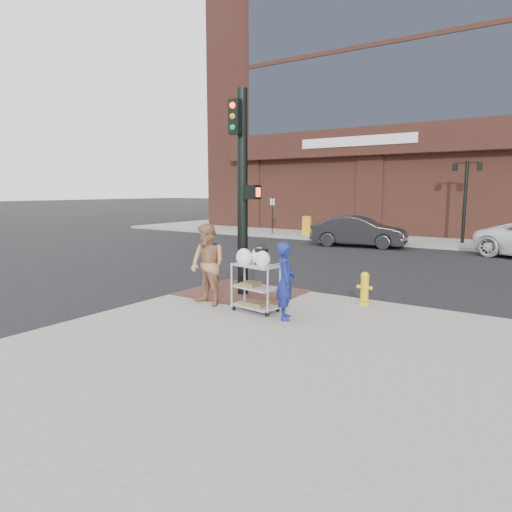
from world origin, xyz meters
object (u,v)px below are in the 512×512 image
Objects in this scene: traffic_signal_pole at (243,187)px; fire_hydrant at (365,288)px; utility_cart at (256,283)px; sedan_dark at (359,231)px; lamp_post at (465,193)px; pedestrian_tan at (208,265)px; woman_blue at (285,281)px.

fire_hydrant is (2.92, 0.70, -2.29)m from traffic_signal_pole.
fire_hydrant is (1.74, 1.88, -0.24)m from utility_cart.
fire_hydrant is at bearing -167.23° from sedan_dark.
traffic_signal_pole reaches higher than lamp_post.
sedan_dark is at bearing 107.24° from pedestrian_tan.
woman_blue is 2.05m from pedestrian_tan.
sedan_dark is (-4.18, -3.14, -1.87)m from lamp_post.
lamp_post is 0.80× the size of traffic_signal_pole.
traffic_signal_pole reaches higher than utility_cart.
lamp_post is 2.15× the size of pedestrian_tan.
sedan_dark is at bearing 102.26° from utility_cart.
lamp_post is at bearing 85.49° from utility_cart.
woman_blue is (-0.46, -16.56, -1.68)m from lamp_post.
fire_hydrant is (4.62, -11.39, -0.21)m from sedan_dark.
traffic_signal_pole is at bearing 98.59° from pedestrian_tan.
traffic_signal_pole is 3.17× the size of woman_blue.
fire_hydrant is at bearing -54.54° from woman_blue.
lamp_post is at bearing 91.53° from pedestrian_tan.
traffic_signal_pole is at bearing 135.11° from utility_cart.
pedestrian_tan is at bearing 177.77° from sedan_dark.
woman_blue is at bearing -91.61° from lamp_post.
utility_cart is at bearing -132.74° from fire_hydrant.
pedestrian_tan reaches higher than utility_cart.
pedestrian_tan is (-0.04, -1.31, -1.75)m from traffic_signal_pole.
woman_blue is at bearing -114.08° from fire_hydrant.
fire_hydrant is (0.44, -14.53, -2.08)m from lamp_post.
fire_hydrant is (0.91, 2.03, -0.40)m from woman_blue.
woman_blue is at bearing 9.74° from pedestrian_tan.
traffic_signal_pole reaches higher than fire_hydrant.
traffic_signal_pole is 2.65m from utility_cart.
sedan_dark is 5.94× the size of fire_hydrant.
traffic_signal_pole reaches higher than sedan_dark.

